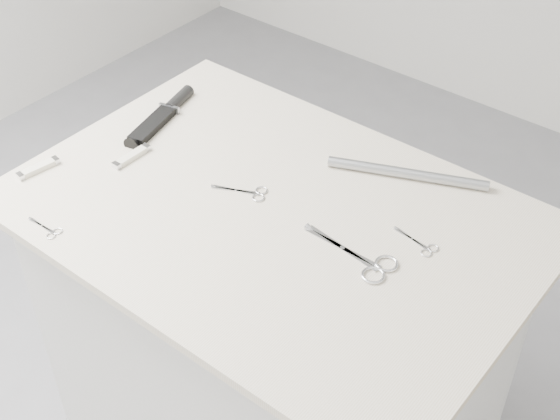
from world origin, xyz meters
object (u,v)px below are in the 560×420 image
Objects in this scene: pocket_knife_a at (38,168)px; large_shears at (366,262)px; sheathed_knife at (165,113)px; pocket_knife_b at (132,156)px; embroidery_scissors_b at (421,245)px; embroidery_scissors_a at (249,192)px; plinth at (274,366)px; tiny_scissors at (48,229)px; metal_rail at (407,173)px.

large_shears is at bearing -65.17° from pocket_knife_a.
large_shears is at bearing -113.98° from sheathed_knife.
pocket_knife_b is at bearing -171.72° from large_shears.
embroidery_scissors_a is at bearing -157.89° from embroidery_scissors_b.
pocket_knife_b is (0.12, 0.15, 0.00)m from pocket_knife_a.
embroidery_scissors_a reaches higher than plinth.
plinth is 11.37× the size of tiny_scissors.
embroidery_scissors_a and embroidery_scissors_b have the same top height.
embroidery_scissors_b is at bearing -11.27° from embroidery_scissors_a.
sheathed_knife is at bearing 21.51° from pocket_knife_b.
embroidery_scissors_b is at bearing 65.76° from large_shears.
pocket_knife_a is 0.99× the size of pocket_knife_b.
pocket_knife_a is at bearing 145.21° from tiny_scissors.
tiny_scissors is at bearing -135.85° from embroidery_scissors_b.
embroidery_scissors_a and tiny_scissors have the same top height.
metal_rail is at bearing 59.75° from plinth.
plinth is 0.69m from pocket_knife_a.
sheathed_knife is at bearing 139.90° from embroidery_scissors_a.
tiny_scissors is 0.42m from sheathed_knife.
metal_rail is (0.15, 0.25, 0.48)m from plinth.
large_shears reaches higher than embroidery_scissors_a.
pocket_knife_a reaches higher than tiny_scissors.
embroidery_scissors_b is at bearing -75.90° from pocket_knife_b.
pocket_knife_b is 0.29× the size of metal_rail.
tiny_scissors is (-0.57, -0.40, -0.00)m from embroidery_scissors_b.
tiny_scissors is at bearing -179.65° from sheathed_knife.
embroidery_scissors_b is 0.67m from sheathed_knife.
sheathed_knife is at bearing 102.47° from tiny_scissors.
plinth is 0.59m from pocket_knife_b.
sheathed_knife is at bearing -171.98° from embroidery_scissors_b.
embroidery_scissors_a is at bearing -52.16° from pocket_knife_a.
tiny_scissors is 0.26m from pocket_knife_b.
plinth is 8.16× the size of embroidery_scissors_a.
metal_rail is (0.48, 0.30, 0.00)m from pocket_knife_b.
tiny_scissors is 0.85× the size of pocket_knife_a.
sheathed_knife reaches higher than plinth.
sheathed_knife reaches higher than tiny_scissors.
pocket_knife_b is at bearing -147.92° from metal_rail.
large_shears is 2.40× the size of tiny_scissors.
pocket_knife_b reaches higher than large_shears.
plinth is 9.55× the size of embroidery_scissors_b.
plinth is at bearing -118.43° from sheathed_knife.
tiny_scissors is at bearing -146.22° from large_shears.
pocket_knife_a reaches higher than plinth.
embroidery_scissors_b is 0.20m from metal_rail.
embroidery_scissors_a is 1.19× the size of pocket_knife_a.
embroidery_scissors_b is 0.63m from pocket_knife_b.
embroidery_scissors_a is at bearing -75.48° from pocket_knife_b.
sheathed_knife reaches higher than metal_rail.
sheathed_knife is at bearing 165.31° from plinth.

